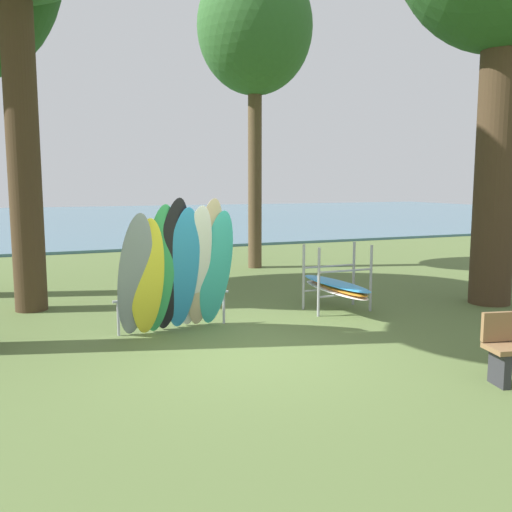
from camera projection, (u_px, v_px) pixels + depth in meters
ground_plane at (238, 351)px, 8.00m from camera, size 80.00×80.00×0.00m
lake_water at (76, 219)px, 35.86m from camera, size 80.00×36.00×0.10m
tree_far_left_back at (255, 30)px, 14.99m from camera, size 3.11×3.11×8.34m
leaning_board_pile at (177, 271)px, 8.77m from camera, size 1.95×1.03×2.19m
board_storage_rack at (336, 286)px, 10.48m from camera, size 1.15×2.13×1.25m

